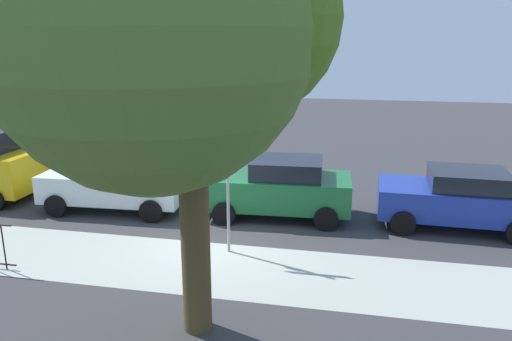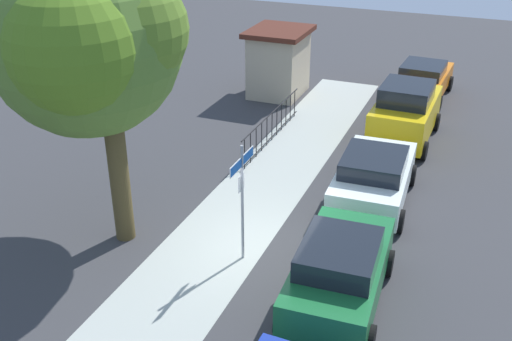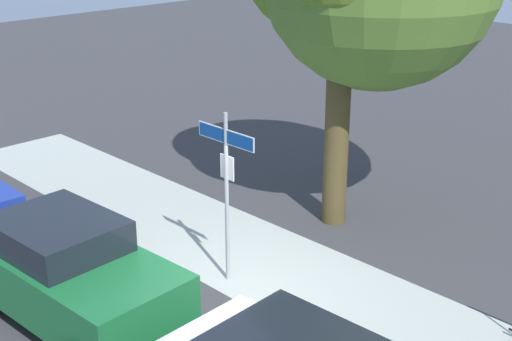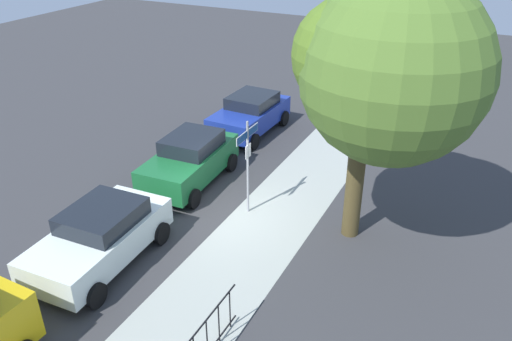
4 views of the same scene
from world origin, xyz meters
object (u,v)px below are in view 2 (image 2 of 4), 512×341
(car_yellow, at_px, (405,112))
(car_white, at_px, (374,176))
(car_orange, at_px, (423,80))
(street_sign, at_px, (242,184))
(utility_shed, at_px, (279,61))
(car_green, at_px, (340,271))
(shade_tree, at_px, (94,40))

(car_yellow, bearing_deg, car_white, -179.51)
(car_white, height_order, car_orange, car_white)
(street_sign, xyz_separation_m, car_white, (3.99, -2.35, -1.25))
(car_yellow, height_order, utility_shed, utility_shed)
(utility_shed, bearing_deg, street_sign, -163.89)
(car_yellow, bearing_deg, utility_shed, 64.20)
(car_green, distance_m, utility_shed, 13.96)
(car_yellow, bearing_deg, street_sign, 165.89)
(car_green, relative_size, car_white, 0.98)
(car_white, height_order, car_yellow, car_yellow)
(car_green, xyz_separation_m, car_white, (4.80, 0.29, -0.04))
(street_sign, bearing_deg, utility_shed, 16.11)
(street_sign, height_order, utility_shed, street_sign)
(car_orange, height_order, utility_shed, utility_shed)
(street_sign, relative_size, car_yellow, 0.75)
(car_orange, bearing_deg, utility_shed, 110.61)
(car_white, xyz_separation_m, car_yellow, (4.80, -0.06, 0.24))
(car_orange, distance_m, utility_shed, 6.07)
(car_green, distance_m, car_orange, 14.40)
(car_green, xyz_separation_m, car_orange, (14.40, 0.28, -0.07))
(utility_shed, bearing_deg, shade_tree, 178.91)
(car_orange, bearing_deg, shade_tree, 159.41)
(car_yellow, xyz_separation_m, utility_shed, (2.97, 5.81, 0.37))
(car_orange, bearing_deg, car_green, -175.88)
(car_green, height_order, car_orange, car_green)
(car_yellow, height_order, car_orange, car_yellow)
(street_sign, distance_m, car_green, 3.01)
(shade_tree, height_order, car_white, shade_tree)
(shade_tree, bearing_deg, car_orange, -23.58)
(car_orange, bearing_deg, car_yellow, -176.31)
(car_green, relative_size, utility_shed, 1.47)
(car_white, xyz_separation_m, car_orange, (9.60, -0.00, -0.03))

